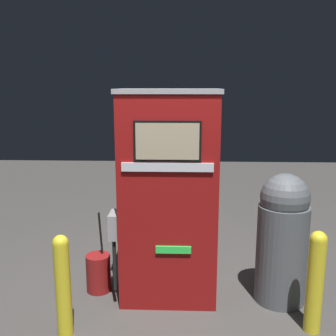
{
  "coord_description": "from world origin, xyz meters",
  "views": [
    {
      "loc": [
        0.12,
        -3.14,
        1.95
      ],
      "look_at": [
        0.0,
        0.13,
        1.27
      ],
      "focal_mm": 42.0,
      "sensor_mm": 36.0,
      "label": 1
    }
  ],
  "objects_px": {
    "trash_bin": "(282,237)",
    "squeegee_bucket": "(98,272)",
    "safety_bollard": "(63,283)",
    "safety_bollard_far": "(315,279)",
    "gas_pump": "(168,198)"
  },
  "relations": [
    {
      "from": "safety_bollard_far",
      "to": "squeegee_bucket",
      "type": "xyz_separation_m",
      "value": [
        -1.86,
        0.57,
        -0.26
      ]
    },
    {
      "from": "safety_bollard",
      "to": "safety_bollard_far",
      "type": "height_order",
      "value": "safety_bollard_far"
    },
    {
      "from": "safety_bollard",
      "to": "safety_bollard_far",
      "type": "bearing_deg",
      "value": 3.49
    },
    {
      "from": "gas_pump",
      "to": "trash_bin",
      "type": "relative_size",
      "value": 1.61
    },
    {
      "from": "gas_pump",
      "to": "safety_bollard_far",
      "type": "bearing_deg",
      "value": -22.72
    },
    {
      "from": "trash_bin",
      "to": "safety_bollard",
      "type": "bearing_deg",
      "value": -162.11
    },
    {
      "from": "gas_pump",
      "to": "trash_bin",
      "type": "height_order",
      "value": "gas_pump"
    },
    {
      "from": "safety_bollard",
      "to": "squeegee_bucket",
      "type": "xyz_separation_m",
      "value": [
        0.12,
        0.69,
        -0.26
      ]
    },
    {
      "from": "gas_pump",
      "to": "safety_bollard",
      "type": "distance_m",
      "value": 1.14
    },
    {
      "from": "safety_bollard_far",
      "to": "gas_pump",
      "type": "bearing_deg",
      "value": 157.28
    },
    {
      "from": "trash_bin",
      "to": "squeegee_bucket",
      "type": "bearing_deg",
      "value": 176.66
    },
    {
      "from": "trash_bin",
      "to": "squeegee_bucket",
      "type": "distance_m",
      "value": 1.77
    },
    {
      "from": "gas_pump",
      "to": "safety_bollard",
      "type": "bearing_deg",
      "value": -142.38
    },
    {
      "from": "gas_pump",
      "to": "trash_bin",
      "type": "distance_m",
      "value": 1.09
    },
    {
      "from": "safety_bollard",
      "to": "trash_bin",
      "type": "distance_m",
      "value": 1.94
    }
  ]
}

